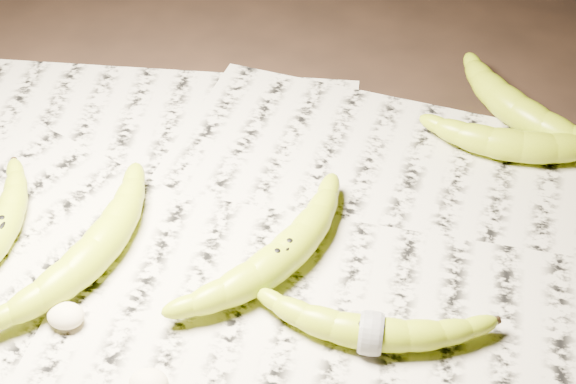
% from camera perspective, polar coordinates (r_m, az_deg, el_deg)
% --- Properties ---
extents(ground, '(3.00, 3.00, 0.00)m').
position_cam_1_polar(ground, '(0.82, -2.38, -4.37)').
color(ground, black).
rests_on(ground, ground).
extents(newspaper_patch, '(0.90, 0.70, 0.01)m').
position_cam_1_polar(newspaper_patch, '(0.80, -4.48, -5.34)').
color(newspaper_patch, beige).
rests_on(newspaper_patch, ground).
extents(banana_left_b, '(0.12, 0.22, 0.04)m').
position_cam_1_polar(banana_left_b, '(0.81, -13.57, -3.94)').
color(banana_left_b, '#A4BC17').
rests_on(banana_left_b, newspaper_patch).
extents(banana_center, '(0.16, 0.21, 0.04)m').
position_cam_1_polar(banana_center, '(0.78, -0.44, -4.48)').
color(banana_center, '#A4BC17').
rests_on(banana_center, newspaper_patch).
extents(banana_taped, '(0.19, 0.06, 0.03)m').
position_cam_1_polar(banana_taped, '(0.73, 5.93, -9.78)').
color(banana_taped, '#A4BC17').
rests_on(banana_taped, newspaper_patch).
extents(banana_upper_a, '(0.19, 0.06, 0.04)m').
position_cam_1_polar(banana_upper_a, '(0.94, 16.27, 3.31)').
color(banana_upper_a, '#A4BC17').
rests_on(banana_upper_a, newspaper_patch).
extents(banana_upper_b, '(0.19, 0.19, 0.04)m').
position_cam_1_polar(banana_upper_b, '(0.99, 16.12, 5.70)').
color(banana_upper_b, '#A4BC17').
rests_on(banana_upper_b, newspaper_patch).
extents(measuring_tape, '(0.01, 0.04, 0.04)m').
position_cam_1_polar(measuring_tape, '(0.73, 5.93, -9.78)').
color(measuring_tape, white).
rests_on(measuring_tape, newspaper_patch).
extents(flesh_chunk_a, '(0.04, 0.03, 0.02)m').
position_cam_1_polar(flesh_chunk_a, '(0.77, -15.59, -8.29)').
color(flesh_chunk_a, beige).
rests_on(flesh_chunk_a, newspaper_patch).
extents(flesh_chunk_b, '(0.03, 0.03, 0.02)m').
position_cam_1_polar(flesh_chunk_b, '(0.71, -9.91, -13.09)').
color(flesh_chunk_b, beige).
rests_on(flesh_chunk_b, newspaper_patch).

